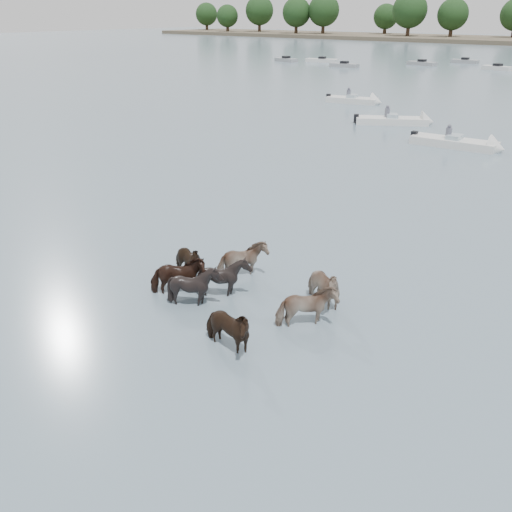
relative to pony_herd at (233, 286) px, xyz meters
The scene contains 7 objects.
ground 1.52m from the pony_herd, ahead, with size 400.00×400.00×0.00m, color slate.
shoreline 164.92m from the pony_herd, 114.56° to the left, with size 160.00×30.00×1.00m, color #4C4233.
pony_herd is the anchor object (origin of this frame).
motorboat_a 29.69m from the pony_herd, 106.01° to the left, with size 5.61×4.25×1.92m.
motorboat_b 23.70m from the pony_herd, 94.19° to the left, with size 5.74×1.82×1.92m.
motorboat_f 38.74m from the pony_herd, 113.61° to the left, with size 5.20×2.58×1.92m.
treeline 163.58m from the pony_herd, 115.05° to the left, with size 153.77×20.75×12.26m.
Camera 1 is at (7.98, -10.82, 7.69)m, focal length 39.70 mm.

